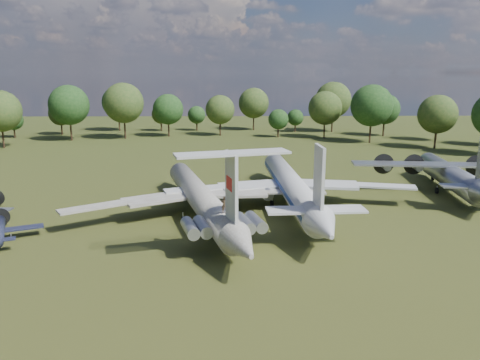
{
  "coord_description": "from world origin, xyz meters",
  "views": [
    {
      "loc": [
        5.8,
        -62.68,
        19.2
      ],
      "look_at": [
        6.98,
        -0.97,
        5.0
      ],
      "focal_mm": 35.0,
      "sensor_mm": 36.0,
      "label": 1
    }
  ],
  "objects_px": {
    "an12_transport": "(450,179)",
    "person_on_il62": "(224,205)",
    "tu104_jet": "(291,190)",
    "il62_airliner": "(200,202)"
  },
  "relations": [
    {
      "from": "an12_transport",
      "to": "person_on_il62",
      "type": "bearing_deg",
      "value": -138.52
    },
    {
      "from": "tu104_jet",
      "to": "person_on_il62",
      "type": "xyz_separation_m",
      "value": [
        -9.46,
        -18.37,
        3.07
      ]
    },
    {
      "from": "tu104_jet",
      "to": "person_on_il62",
      "type": "bearing_deg",
      "value": -120.0
    },
    {
      "from": "tu104_jet",
      "to": "person_on_il62",
      "type": "relative_size",
      "value": 26.17
    },
    {
      "from": "person_on_il62",
      "to": "il62_airliner",
      "type": "bearing_deg",
      "value": -66.74
    },
    {
      "from": "an12_transport",
      "to": "tu104_jet",
      "type": "bearing_deg",
      "value": -158.35
    },
    {
      "from": "tu104_jet",
      "to": "person_on_il62",
      "type": "height_order",
      "value": "person_on_il62"
    },
    {
      "from": "an12_transport",
      "to": "person_on_il62",
      "type": "xyz_separation_m",
      "value": [
        -36.48,
        -25.86,
        3.22
      ]
    },
    {
      "from": "il62_airliner",
      "to": "an12_transport",
      "type": "distance_m",
      "value": 42.09
    },
    {
      "from": "il62_airliner",
      "to": "tu104_jet",
      "type": "bearing_deg",
      "value": 9.72
    }
  ]
}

